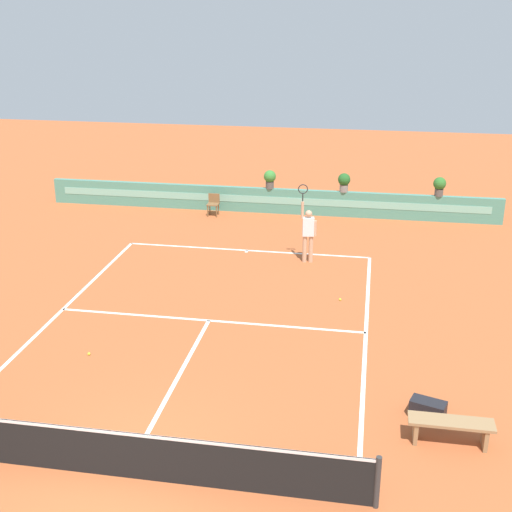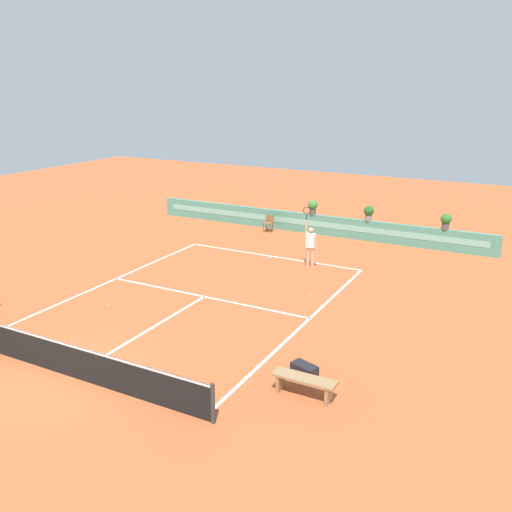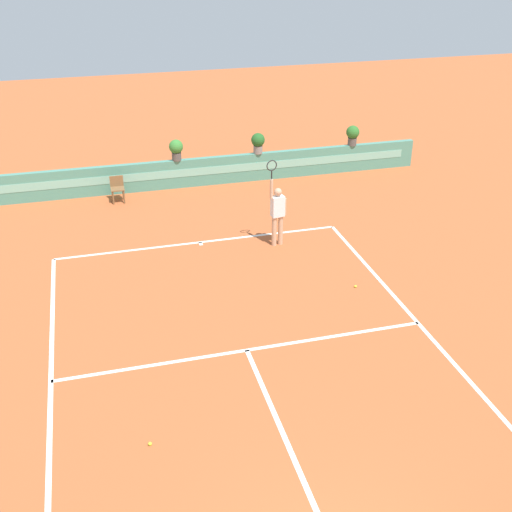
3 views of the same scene
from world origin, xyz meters
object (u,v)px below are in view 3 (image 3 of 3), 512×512
(potted_plant_far_right, at_px, (353,134))
(potted_plant_centre, at_px, (176,149))
(tennis_player, at_px, (277,211))
(ball_kid_chair, at_px, (117,188))
(tennis_ball_near_baseline, at_px, (355,286))
(potted_plant_right, at_px, (258,142))
(tennis_ball_mid_court, at_px, (150,444))

(potted_plant_far_right, distance_m, potted_plant_centre, 6.49)
(potted_plant_far_right, bearing_deg, tennis_player, -130.38)
(ball_kid_chair, distance_m, tennis_ball_near_baseline, 9.14)
(tennis_player, height_order, potted_plant_right, tennis_player)
(ball_kid_chair, xyz_separation_m, tennis_ball_mid_court, (-0.32, -11.57, -0.44))
(tennis_ball_near_baseline, relative_size, potted_plant_right, 0.09)
(tennis_ball_near_baseline, height_order, tennis_ball_mid_court, same)
(tennis_player, bearing_deg, tennis_ball_near_baseline, -66.86)
(potted_plant_far_right, height_order, potted_plant_centre, same)
(tennis_ball_near_baseline, bearing_deg, potted_plant_centre, 112.02)
(potted_plant_centre, bearing_deg, ball_kid_chair, -161.00)
(ball_kid_chair, xyz_separation_m, tennis_ball_near_baseline, (5.40, -7.36, -0.44))
(potted_plant_far_right, bearing_deg, tennis_ball_near_baseline, -111.65)
(ball_kid_chair, xyz_separation_m, potted_plant_centre, (2.13, 0.73, 0.93))
(potted_plant_far_right, height_order, potted_plant_right, same)
(tennis_ball_mid_court, xyz_separation_m, potted_plant_far_right, (8.94, 12.30, 1.38))
(tennis_player, height_order, tennis_ball_mid_court, tennis_player)
(potted_plant_far_right, bearing_deg, potted_plant_right, 180.00)
(ball_kid_chair, relative_size, tennis_ball_mid_court, 12.50)
(tennis_ball_mid_court, relative_size, potted_plant_far_right, 0.09)
(ball_kid_chair, bearing_deg, potted_plant_centre, 19.00)
(tennis_ball_mid_court, height_order, potted_plant_right, potted_plant_right)
(ball_kid_chair, relative_size, potted_plant_far_right, 1.17)
(tennis_player, bearing_deg, ball_kid_chair, 132.89)
(potted_plant_centre, bearing_deg, potted_plant_far_right, 0.00)
(tennis_ball_mid_court, relative_size, potted_plant_centre, 0.09)
(ball_kid_chair, xyz_separation_m, potted_plant_far_right, (8.61, 0.73, 0.93))
(ball_kid_chair, height_order, tennis_ball_near_baseline, ball_kid_chair)
(ball_kid_chair, height_order, tennis_ball_mid_court, ball_kid_chair)
(ball_kid_chair, bearing_deg, tennis_ball_mid_court, -91.60)
(tennis_ball_near_baseline, relative_size, potted_plant_far_right, 0.09)
(potted_plant_far_right, relative_size, potted_plant_centre, 1.00)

